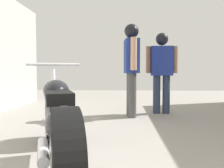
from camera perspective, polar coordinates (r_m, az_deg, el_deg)
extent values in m
plane|color=gray|center=(3.58, 6.55, -11.36)|extent=(16.23, 16.23, 0.00)
cylinder|color=black|center=(3.12, -13.66, -7.49)|extent=(0.39, 0.67, 0.65)
cylinder|color=silver|center=(3.12, -13.66, -7.49)|extent=(0.27, 0.30, 0.25)
cylinder|color=black|center=(1.70, -11.01, -16.24)|extent=(0.39, 0.67, 0.65)
cylinder|color=silver|center=(1.70, -11.01, -16.24)|extent=(0.27, 0.30, 0.25)
cube|color=silver|center=(2.36, -12.79, -6.28)|extent=(0.44, 0.69, 0.28)
ellipsoid|color=black|center=(2.56, -13.16, -1.49)|extent=(0.42, 0.58, 0.22)
cube|color=black|center=(2.17, -12.51, -3.07)|extent=(0.37, 0.53, 0.10)
ellipsoid|color=black|center=(1.69, -11.24, -9.20)|extent=(0.39, 0.51, 0.24)
cylinder|color=silver|center=(3.04, -13.68, -1.98)|extent=(0.13, 0.26, 0.59)
cylinder|color=silver|center=(2.99, -13.72, 4.53)|extent=(0.60, 0.24, 0.04)
cylinder|color=silver|center=(2.13, -16.08, -15.07)|extent=(0.27, 0.55, 0.09)
cylinder|color=#2D3851|center=(5.21, 10.57, -2.45)|extent=(0.16, 0.16, 0.81)
cylinder|color=#2D3851|center=(5.23, 12.76, -2.45)|extent=(0.16, 0.16, 0.81)
cube|color=navy|center=(5.20, 11.74, 5.38)|extent=(0.45, 0.25, 0.62)
cylinder|color=#9E7051|center=(5.18, 8.68, 5.71)|extent=(0.11, 0.11, 0.57)
cylinder|color=#9E7051|center=(5.25, 14.77, 5.61)|extent=(0.11, 0.11, 0.57)
sphere|color=black|center=(5.24, 11.79, 10.22)|extent=(0.22, 0.22, 0.22)
sphere|color=black|center=(5.25, 11.79, 10.40)|extent=(0.26, 0.26, 0.26)
cylinder|color=#4C4C4C|center=(4.86, 4.44, -2.48)|extent=(0.18, 0.18, 0.86)
cylinder|color=#4C4C4C|center=(4.65, 4.79, -2.72)|extent=(0.18, 0.18, 0.86)
cube|color=navy|center=(4.74, 4.65, 6.58)|extent=(0.30, 0.50, 0.66)
cylinder|color=tan|center=(5.04, 4.19, 6.67)|extent=(0.13, 0.13, 0.60)
cylinder|color=tan|center=(4.45, 5.18, 7.18)|extent=(0.13, 0.13, 0.60)
sphere|color=black|center=(4.79, 4.67, 12.21)|extent=(0.24, 0.24, 0.24)
sphere|color=black|center=(4.80, 4.67, 12.42)|extent=(0.28, 0.28, 0.28)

